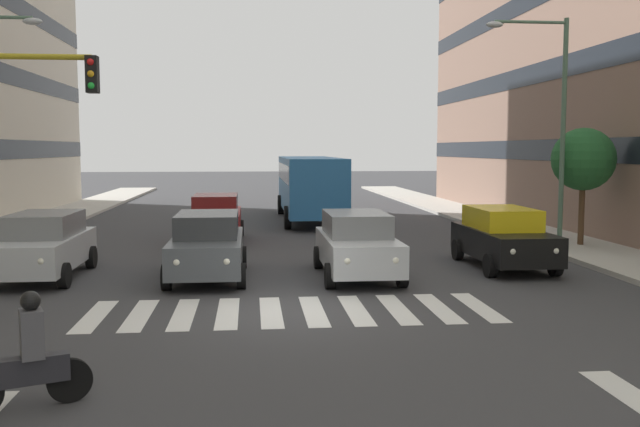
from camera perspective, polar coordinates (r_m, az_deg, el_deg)
The scene contains 13 objects.
ground_plane at distance 14.68m, azimuth -2.31°, elevation -8.09°, with size 180.00×180.00×0.00m, color #38383A.
building_left_block_0 at distance 37.60m, azimuth 22.32°, elevation 12.59°, with size 9.57×25.56×16.79m.
crosswalk_markings at distance 14.68m, azimuth -2.31°, elevation -8.07°, with size 8.55×2.80×0.01m.
lane_arrow_0 at distance 10.75m, azimuth 24.46°, elevation -13.62°, with size 0.50×2.20×0.01m, color silver.
car_0 at distance 20.54m, azimuth 14.88°, elevation -1.88°, with size 2.02×4.44×1.72m.
car_1 at distance 18.40m, azimuth 3.07°, elevation -2.54°, with size 2.02×4.44×1.72m.
car_2 at distance 18.44m, azimuth -9.28°, elevation -2.59°, with size 2.02×4.44×1.72m.
car_3 at distance 19.65m, azimuth -21.88°, elevation -2.41°, with size 2.02×4.44×1.72m.
car_row2_0 at distance 25.75m, azimuth -8.62°, elevation -0.33°, with size 2.02×4.44×1.72m.
bus_behind_traffic at distance 32.99m, azimuth -0.88°, elevation 2.67°, with size 2.78×10.50×3.00m.
motorcycle_with_rider at distance 10.00m, azimuth -23.04°, elevation -11.15°, with size 1.61×0.74×1.57m.
street_lamp_left at distance 23.95m, azimuth 18.57°, elevation 8.12°, with size 2.76×0.28×7.47m.
street_tree_1 at distance 25.05m, azimuth 20.93°, elevation 4.18°, with size 2.13×2.13×3.98m.
Camera 1 is at (0.85, 14.25, 3.42)m, focal length 38.72 mm.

